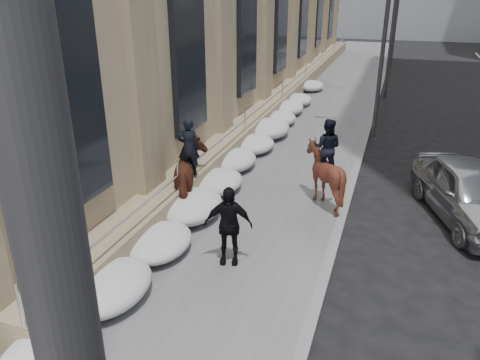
# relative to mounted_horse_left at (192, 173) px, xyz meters

# --- Properties ---
(ground) EXTENTS (140.00, 140.00, 0.00)m
(ground) POSITION_rel_mounted_horse_left_xyz_m (1.74, -4.78, -1.14)
(ground) COLOR black
(ground) RESTS_ON ground
(sidewalk) EXTENTS (5.00, 80.00, 0.12)m
(sidewalk) POSITION_rel_mounted_horse_left_xyz_m (1.74, 5.22, -1.08)
(sidewalk) COLOR #57575A
(sidewalk) RESTS_ON ground
(curb) EXTENTS (0.24, 80.00, 0.12)m
(curb) POSITION_rel_mounted_horse_left_xyz_m (4.36, 5.22, -1.08)
(curb) COLOR slate
(curb) RESTS_ON ground
(streetlight_mid) EXTENTS (1.71, 0.24, 8.00)m
(streetlight_mid) POSITION_rel_mounted_horse_left_xyz_m (4.48, 9.22, 3.44)
(streetlight_mid) COLOR #2D2D30
(streetlight_mid) RESTS_ON ground
(streetlight_far) EXTENTS (1.71, 0.24, 8.00)m
(streetlight_far) POSITION_rel_mounted_horse_left_xyz_m (4.48, 29.22, 3.44)
(streetlight_far) COLOR #2D2D30
(streetlight_far) RESTS_ON ground
(traffic_signal) EXTENTS (4.10, 0.22, 6.00)m
(traffic_signal) POSITION_rel_mounted_horse_left_xyz_m (3.82, 17.22, 2.87)
(traffic_signal) COLOR #2D2D30
(traffic_signal) RESTS_ON ground
(snow_bank) EXTENTS (1.70, 18.10, 0.76)m
(snow_bank) POSITION_rel_mounted_horse_left_xyz_m (0.32, 3.33, -0.67)
(snow_bank) COLOR silver
(snow_bank) RESTS_ON sidewalk
(mounted_horse_left) EXTENTS (1.82, 2.44, 2.61)m
(mounted_horse_left) POSITION_rel_mounted_horse_left_xyz_m (0.00, 0.00, 0.00)
(mounted_horse_left) COLOR #442114
(mounted_horse_left) RESTS_ON sidewalk
(mounted_horse_right) EXTENTS (1.55, 1.73, 2.59)m
(mounted_horse_right) POSITION_rel_mounted_horse_left_xyz_m (3.67, 1.37, 0.04)
(mounted_horse_right) COLOR #421D13
(mounted_horse_right) RESTS_ON sidewalk
(pedestrian) EXTENTS (1.22, 0.74, 1.94)m
(pedestrian) POSITION_rel_mounted_horse_left_xyz_m (2.08, -2.59, -0.05)
(pedestrian) COLOR black
(pedestrian) RESTS_ON sidewalk
(car_silver) EXTENTS (3.43, 5.25, 1.66)m
(car_silver) POSITION_rel_mounted_horse_left_xyz_m (7.71, 1.88, -0.30)
(car_silver) COLOR #929499
(car_silver) RESTS_ON ground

